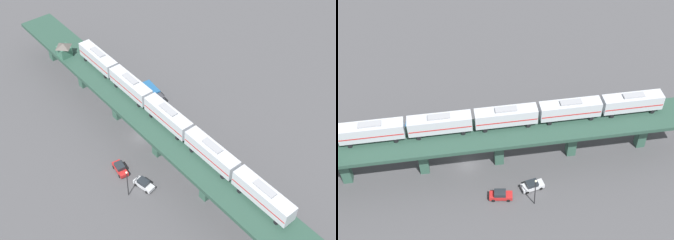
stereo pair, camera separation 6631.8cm
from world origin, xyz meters
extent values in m
plane|color=#424244|center=(0.00, 0.00, 0.00)|extent=(400.00, 400.00, 0.00)
cube|color=#244135|center=(0.00, 0.00, 8.35)|extent=(8.71, 92.03, 0.80)
cube|color=#2D5142|center=(0.13, -38.50, 3.98)|extent=(1.81, 1.81, 7.95)
cube|color=#2D5142|center=(0.08, -23.50, 3.98)|extent=(1.81, 1.81, 7.95)
cube|color=#2D5142|center=(0.03, -8.50, 3.98)|extent=(1.81, 1.81, 7.95)
cube|color=#2D5142|center=(-0.02, 6.50, 3.98)|extent=(1.81, 1.81, 7.95)
cube|color=#2D5142|center=(-0.07, 21.50, 3.98)|extent=(1.81, 1.81, 7.95)
cube|color=#2D5142|center=(-0.12, 36.50, 3.98)|extent=(1.81, 1.81, 7.95)
cube|color=#ADB2BA|center=(-1.34, -17.01, 11.29)|extent=(2.84, 12.01, 3.10)
cube|color=#B21E1E|center=(-1.34, -17.01, 10.99)|extent=(2.88, 11.77, 0.24)
cube|color=gray|center=(-1.34, -17.01, 13.02)|extent=(1.41, 4.20, 0.36)
cylinder|color=black|center=(-2.52, -21.21, 9.17)|extent=(0.22, 0.84, 0.84)
cylinder|color=black|center=(-0.14, -21.20, 9.17)|extent=(0.22, 0.84, 0.84)
cylinder|color=black|center=(-2.55, -12.81, 9.17)|extent=(0.22, 0.84, 0.84)
cylinder|color=black|center=(-0.17, -12.80, 9.17)|extent=(0.22, 0.84, 0.84)
cube|color=#ADB2BA|center=(-1.39, -4.41, 11.29)|extent=(2.84, 12.01, 3.10)
cube|color=#B21E1E|center=(-1.39, -4.41, 10.99)|extent=(2.88, 11.77, 0.24)
cube|color=gray|center=(-1.39, -4.41, 13.02)|extent=(1.41, 4.20, 0.36)
cylinder|color=black|center=(-2.56, -8.61, 9.17)|extent=(0.22, 0.84, 0.84)
cylinder|color=black|center=(-0.18, -8.60, 9.17)|extent=(0.22, 0.84, 0.84)
cylinder|color=black|center=(-2.59, -0.21, 9.17)|extent=(0.22, 0.84, 0.84)
cylinder|color=black|center=(-0.21, -0.20, 9.17)|extent=(0.22, 0.84, 0.84)
cube|color=#ADB2BA|center=(-1.43, 8.19, 11.29)|extent=(2.84, 12.01, 3.10)
cube|color=#B21E1E|center=(-1.43, 8.19, 10.99)|extent=(2.88, 11.77, 0.24)
cube|color=gray|center=(-1.43, 8.19, 13.02)|extent=(1.41, 4.20, 0.36)
cylinder|color=black|center=(-2.60, 3.99, 9.17)|extent=(0.22, 0.84, 0.84)
cylinder|color=black|center=(-0.22, 4.00, 9.17)|extent=(0.22, 0.84, 0.84)
cylinder|color=black|center=(-2.63, 12.39, 9.17)|extent=(0.22, 0.84, 0.84)
cylinder|color=black|center=(-0.25, 12.40, 9.17)|extent=(0.22, 0.84, 0.84)
cube|color=#ADB2BA|center=(-1.47, 20.79, 11.29)|extent=(2.84, 12.01, 3.10)
cube|color=#B21E1E|center=(-1.47, 20.79, 10.99)|extent=(2.88, 11.77, 0.24)
cube|color=gray|center=(-1.47, 20.79, 13.02)|extent=(1.41, 4.20, 0.36)
cylinder|color=black|center=(-2.65, 16.59, 9.17)|extent=(0.22, 0.84, 0.84)
cylinder|color=black|center=(-0.27, 16.60, 9.17)|extent=(0.22, 0.84, 0.84)
cylinder|color=black|center=(-2.67, 24.99, 9.17)|extent=(0.22, 0.84, 0.84)
cylinder|color=black|center=(-0.29, 25.00, 9.17)|extent=(0.22, 0.84, 0.84)
cube|color=#ADB2BA|center=(-1.51, 33.39, 11.29)|extent=(2.84, 12.01, 3.10)
cube|color=#B21E1E|center=(-1.51, 33.39, 10.99)|extent=(2.88, 11.77, 0.24)
cube|color=gray|center=(-1.51, 33.39, 13.02)|extent=(1.41, 4.20, 0.36)
cylinder|color=black|center=(-2.69, 29.19, 9.17)|extent=(0.22, 0.84, 0.84)
cylinder|color=black|center=(-0.31, 29.20, 9.17)|extent=(0.22, 0.84, 0.84)
cylinder|color=black|center=(-2.72, 37.59, 9.17)|extent=(0.22, 0.84, 0.84)
cylinder|color=black|center=(-0.34, 37.60, 9.17)|extent=(0.22, 0.84, 0.84)
cube|color=#33604C|center=(2.49, -26.07, 10.00)|extent=(2.81, 2.81, 2.50)
pyramid|color=#4C4742|center=(2.49, -26.07, 11.70)|extent=(3.23, 3.23, 0.90)
cube|color=#B7BABF|center=(7.77, 11.95, 0.73)|extent=(2.60, 4.66, 0.80)
cube|color=#1E2328|center=(7.80, 11.80, 1.51)|extent=(2.03, 2.47, 0.76)
cylinder|color=black|center=(7.21, 10.38, 0.33)|extent=(0.36, 0.69, 0.66)
cylinder|color=black|center=(8.89, 10.71, 0.33)|extent=(0.36, 0.69, 0.66)
cylinder|color=black|center=(6.66, 13.19, 0.33)|extent=(0.36, 0.69, 0.66)
cylinder|color=black|center=(8.34, 13.52, 0.33)|extent=(0.36, 0.69, 0.66)
cube|color=#AD1E1E|center=(9.12, 5.54, 0.73)|extent=(2.46, 4.63, 0.80)
cube|color=#1E2328|center=(9.09, 5.40, 1.51)|extent=(1.96, 2.43, 0.76)
cylinder|color=black|center=(8.05, 4.26, 0.33)|extent=(0.34, 0.69, 0.66)
cylinder|color=black|center=(9.74, 4.00, 0.33)|extent=(0.34, 0.69, 0.66)
cylinder|color=black|center=(8.49, 7.09, 0.33)|extent=(0.34, 0.69, 0.66)
cylinder|color=black|center=(10.18, 6.83, 0.33)|extent=(0.34, 0.69, 0.66)
cube|color=#333338|center=(-9.95, -5.80, 1.65)|extent=(2.39, 2.21, 2.30)
cube|color=#1E5184|center=(-10.31, -9.38, 1.85)|extent=(2.82, 5.41, 2.70)
cylinder|color=black|center=(-8.96, -5.90, 0.50)|extent=(0.45, 1.03, 1.00)
cylinder|color=black|center=(-10.93, -5.70, 0.50)|extent=(0.45, 1.03, 1.00)
cylinder|color=black|center=(-9.44, -11.04, 0.50)|extent=(0.45, 1.03, 1.00)
cylinder|color=black|center=(-11.50, -10.83, 0.50)|extent=(0.45, 1.03, 1.00)
cylinder|color=black|center=(11.36, 11.59, 3.25)|extent=(0.20, 0.20, 6.50)
sphere|color=beige|center=(11.36, 11.59, 6.72)|extent=(0.44, 0.44, 0.44)
camera|label=1|loc=(41.41, 61.02, 73.80)|focal=50.00mm
camera|label=2|loc=(62.38, -1.88, 72.68)|focal=50.00mm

